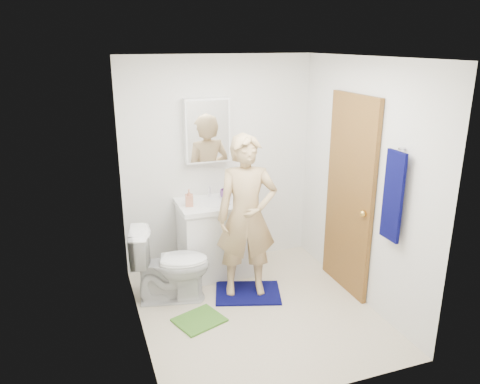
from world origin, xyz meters
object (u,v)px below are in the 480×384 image
toilet (171,264)px  towel (393,196)px  toothbrush_cup (226,194)px  soap_dispenser (189,198)px  man (247,217)px  vanity_cabinet (215,240)px  medicine_cabinet (207,130)px

toilet → towel: bearing=-108.7°
towel → toilet: towel is taller
toothbrush_cup → towel: bearing=-56.8°
soap_dispenser → man: man is taller
soap_dispenser → toothbrush_cup: size_ratio=1.40×
vanity_cabinet → medicine_cabinet: (0.00, 0.22, 1.20)m
medicine_cabinet → man: size_ratio=0.42×
toilet → soap_dispenser: soap_dispenser is taller
toilet → toothbrush_cup: size_ratio=5.95×
vanity_cabinet → soap_dispenser: (-0.28, -0.04, 0.54)m
toothbrush_cup → man: 0.63m
towel → man: 1.42m
soap_dispenser → medicine_cabinet: bearing=42.7°
toilet → toothbrush_cup: bearing=-44.1°
soap_dispenser → toothbrush_cup: bearing=13.9°
towel → toothbrush_cup: bearing=123.2°
toilet → toothbrush_cup: 1.03m
vanity_cabinet → towel: bearing=-51.5°
vanity_cabinet → toothbrush_cup: size_ratio=6.07×
medicine_cabinet → man: bearing=-77.4°
towel → man: (-1.00, 0.93, -0.40)m
vanity_cabinet → toilet: vanity_cabinet is taller
towel → soap_dispenser: 2.08m
vanity_cabinet → toothbrush_cup: bearing=24.5°
man → toothbrush_cup: bearing=104.7°
toilet → vanity_cabinet: bearing=-41.9°
vanity_cabinet → toothbrush_cup: (0.16, 0.07, 0.50)m
vanity_cabinet → towel: (1.18, -1.48, 0.85)m
soap_dispenser → toilet: bearing=-128.2°
medicine_cabinet → toilet: size_ratio=0.89×
medicine_cabinet → toothbrush_cup: 0.73m
toothbrush_cup → man: size_ratio=0.08×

